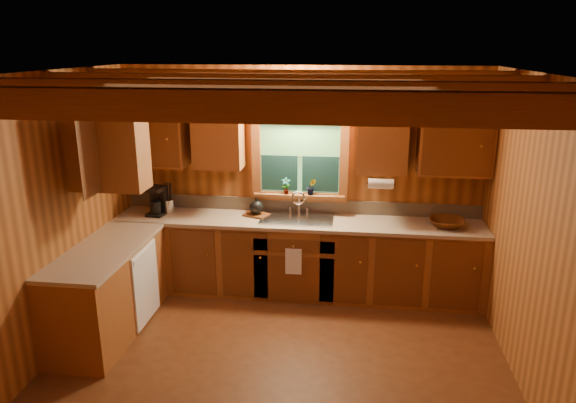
# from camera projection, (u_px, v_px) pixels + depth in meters

# --- Properties ---
(room) EXTENTS (4.20, 4.20, 4.20)m
(room) POSITION_uv_depth(u_px,v_px,m) (276.00, 234.00, 4.37)
(room) COLOR #572D15
(room) RESTS_ON ground
(ceiling_beams) EXTENTS (4.20, 2.54, 0.18)m
(ceiling_beams) POSITION_uv_depth(u_px,v_px,m) (275.00, 89.00, 4.03)
(ceiling_beams) COLOR brown
(ceiling_beams) RESTS_ON room
(base_cabinets) EXTENTS (4.20, 2.22, 0.86)m
(base_cabinets) POSITION_uv_depth(u_px,v_px,m) (250.00, 266.00, 5.90)
(base_cabinets) COLOR brown
(base_cabinets) RESTS_ON ground
(countertop) EXTENTS (4.20, 2.24, 0.04)m
(countertop) POSITION_uv_depth(u_px,v_px,m) (250.00, 228.00, 5.77)
(countertop) COLOR tan
(countertop) RESTS_ON base_cabinets
(backsplash) EXTENTS (4.20, 0.02, 0.16)m
(backsplash) POSITION_uv_depth(u_px,v_px,m) (300.00, 205.00, 6.25)
(backsplash) COLOR tan
(backsplash) RESTS_ON room
(dishwasher_panel) EXTENTS (0.02, 0.60, 0.80)m
(dishwasher_panel) POSITION_uv_depth(u_px,v_px,m) (146.00, 285.00, 5.44)
(dishwasher_panel) COLOR white
(dishwasher_panel) RESTS_ON base_cabinets
(upper_cabinets) EXTENTS (4.19, 1.77, 0.78)m
(upper_cabinets) POSITION_uv_depth(u_px,v_px,m) (243.00, 139.00, 5.63)
(upper_cabinets) COLOR brown
(upper_cabinets) RESTS_ON room
(window) EXTENTS (1.12, 0.08, 1.00)m
(window) POSITION_uv_depth(u_px,v_px,m) (300.00, 161.00, 6.07)
(window) COLOR brown
(window) RESTS_ON room
(window_sill) EXTENTS (1.06, 0.14, 0.04)m
(window_sill) POSITION_uv_depth(u_px,v_px,m) (299.00, 196.00, 6.15)
(window_sill) COLOR brown
(window_sill) RESTS_ON room
(wall_sconce) EXTENTS (0.45, 0.21, 0.17)m
(wall_sconce) POSITION_uv_depth(u_px,v_px,m) (299.00, 106.00, 5.78)
(wall_sconce) COLOR black
(wall_sconce) RESTS_ON room
(paper_towel_roll) EXTENTS (0.27, 0.11, 0.11)m
(paper_towel_roll) POSITION_uv_depth(u_px,v_px,m) (381.00, 184.00, 5.69)
(paper_towel_roll) COLOR white
(paper_towel_roll) RESTS_ON upper_cabinets
(dish_towel) EXTENTS (0.18, 0.01, 0.30)m
(dish_towel) POSITION_uv_depth(u_px,v_px,m) (293.00, 262.00, 5.79)
(dish_towel) COLOR white
(dish_towel) RESTS_ON base_cabinets
(sink) EXTENTS (0.82, 0.48, 0.43)m
(sink) POSITION_uv_depth(u_px,v_px,m) (297.00, 223.00, 6.02)
(sink) COLOR silver
(sink) RESTS_ON countertop
(coffee_maker) EXTENTS (0.19, 0.24, 0.34)m
(coffee_maker) POSITION_uv_depth(u_px,v_px,m) (157.00, 200.00, 6.14)
(coffee_maker) COLOR black
(coffee_maker) RESTS_ON countertop
(utensil_crock) EXTENTS (0.13, 0.13, 0.37)m
(utensil_crock) POSITION_uv_depth(u_px,v_px,m) (169.00, 205.00, 6.21)
(utensil_crock) COLOR silver
(utensil_crock) RESTS_ON countertop
(cutting_board) EXTENTS (0.32, 0.28, 0.02)m
(cutting_board) POSITION_uv_depth(u_px,v_px,m) (257.00, 215.00, 6.12)
(cutting_board) COLOR #5D2E13
(cutting_board) RESTS_ON countertop
(teakettle) EXTENTS (0.16, 0.16, 0.20)m
(teakettle) POSITION_uv_depth(u_px,v_px,m) (256.00, 207.00, 6.10)
(teakettle) COLOR black
(teakettle) RESTS_ON cutting_board
(wicker_basket) EXTENTS (0.43, 0.43, 0.09)m
(wicker_basket) POSITION_uv_depth(u_px,v_px,m) (447.00, 223.00, 5.75)
(wicker_basket) COLOR #48230C
(wicker_basket) RESTS_ON countertop
(potted_plant_left) EXTENTS (0.11, 0.09, 0.20)m
(potted_plant_left) POSITION_uv_depth(u_px,v_px,m) (286.00, 186.00, 6.11)
(potted_plant_left) COLOR #5D2E13
(potted_plant_left) RESTS_ON window_sill
(potted_plant_right) EXTENTS (0.12, 0.10, 0.20)m
(potted_plant_right) POSITION_uv_depth(u_px,v_px,m) (311.00, 187.00, 6.08)
(potted_plant_right) COLOR #5D2E13
(potted_plant_right) RESTS_ON window_sill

